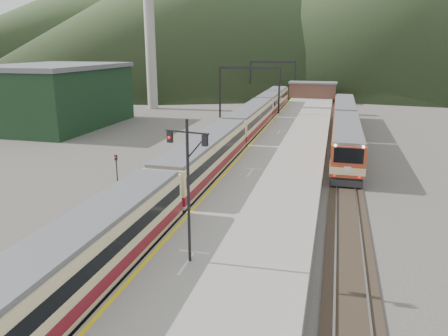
# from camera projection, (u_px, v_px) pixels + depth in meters

# --- Properties ---
(track_main) EXTENTS (2.60, 200.00, 0.23)m
(track_main) POSITION_uv_depth(u_px,v_px,m) (248.00, 138.00, 53.85)
(track_main) COLOR black
(track_main) RESTS_ON ground
(track_far) EXTENTS (2.60, 200.00, 0.23)m
(track_far) POSITION_uv_depth(u_px,v_px,m) (209.00, 136.00, 55.04)
(track_far) COLOR black
(track_far) RESTS_ON ground
(track_second) EXTENTS (2.60, 200.00, 0.23)m
(track_second) POSITION_uv_depth(u_px,v_px,m) (344.00, 143.00, 51.11)
(track_second) COLOR black
(track_second) RESTS_ON ground
(platform) EXTENTS (8.00, 100.00, 1.00)m
(platform) POSITION_uv_depth(u_px,v_px,m) (292.00, 140.00, 50.53)
(platform) COLOR gray
(platform) RESTS_ON ground
(gantry_near) EXTENTS (9.55, 0.25, 8.00)m
(gantry_near) POSITION_uv_depth(u_px,v_px,m) (249.00, 83.00, 67.02)
(gantry_near) COLOR black
(gantry_near) RESTS_ON ground
(gantry_far) EXTENTS (9.55, 0.25, 8.00)m
(gantry_far) POSITION_uv_depth(u_px,v_px,m) (273.00, 73.00, 90.34)
(gantry_far) COLOR black
(gantry_far) RESTS_ON ground
(warehouse) EXTENTS (14.50, 20.50, 8.60)m
(warehouse) POSITION_uv_depth(u_px,v_px,m) (55.00, 96.00, 61.23)
(warehouse) COLOR black
(warehouse) RESTS_ON ground
(smokestack) EXTENTS (1.80, 1.80, 30.00)m
(smokestack) POSITION_uv_depth(u_px,v_px,m) (149.00, 22.00, 75.57)
(smokestack) COLOR #9E998E
(smokestack) RESTS_ON ground
(station_shed) EXTENTS (9.40, 4.40, 3.10)m
(station_shed) POSITION_uv_depth(u_px,v_px,m) (313.00, 90.00, 87.28)
(station_shed) COLOR brown
(station_shed) RESTS_ON platform
(hill_a) EXTENTS (180.00, 180.00, 60.00)m
(hill_a) POSITION_uv_depth(u_px,v_px,m) (227.00, 2.00, 195.18)
(hill_a) COLOR #304525
(hill_a) RESTS_ON ground
(hill_d) EXTENTS (200.00, 200.00, 55.00)m
(hill_d) POSITION_uv_depth(u_px,v_px,m) (118.00, 17.00, 261.55)
(hill_d) COLOR #304525
(hill_d) RESTS_ON ground
(main_train) EXTENTS (2.84, 77.89, 3.47)m
(main_train) POSITION_uv_depth(u_px,v_px,m) (233.00, 136.00, 45.81)
(main_train) COLOR beige
(main_train) RESTS_ON track_main
(second_train) EXTENTS (2.73, 37.23, 3.33)m
(second_train) POSITION_uv_depth(u_px,v_px,m) (345.00, 126.00, 51.56)
(second_train) COLOR #AF3C1F
(second_train) RESTS_ON track_second
(signal_mast) EXTENTS (2.18, 0.55, 6.95)m
(signal_mast) POSITION_uv_depth(u_px,v_px,m) (188.00, 177.00, 20.06)
(signal_mast) COLOR black
(signal_mast) RESTS_ON platform
(short_signal_b) EXTENTS (0.22, 0.16, 2.27)m
(short_signal_b) POSITION_uv_depth(u_px,v_px,m) (189.00, 155.00, 39.75)
(short_signal_b) COLOR black
(short_signal_b) RESTS_ON ground
(short_signal_c) EXTENTS (0.24, 0.18, 2.27)m
(short_signal_c) POSITION_uv_depth(u_px,v_px,m) (116.00, 164.00, 36.62)
(short_signal_c) COLOR black
(short_signal_c) RESTS_ON ground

